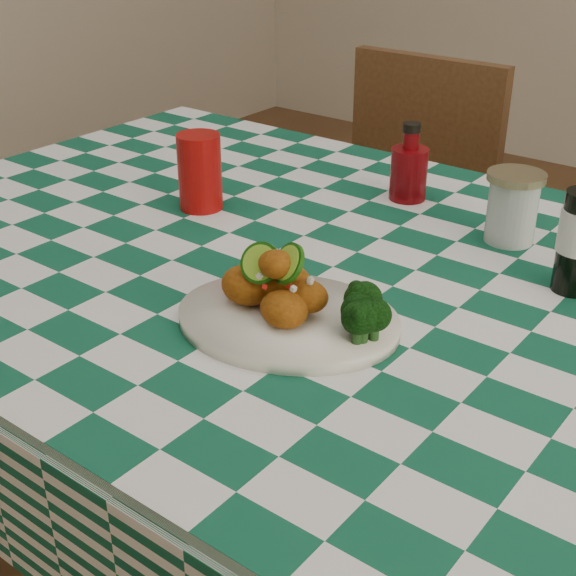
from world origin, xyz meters
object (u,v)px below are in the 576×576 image
Objects in this scene: plate at (288,320)px; fried_chicken_pile at (280,281)px; dining_table at (327,473)px; mason_jar at (512,207)px; wooden_chair_left at (381,251)px; ketchup_bottle at (409,162)px; red_tumbler at (200,172)px.

fried_chicken_pile reaches higher than plate.
dining_table is 0.54m from mason_jar.
mason_jar is 0.79m from wooden_chair_left.
ketchup_bottle is (-0.10, 0.49, 0.01)m from fried_chicken_pile.
mason_jar is at bearing 75.24° from plate.
dining_table is 12.07× the size of ketchup_bottle.
ketchup_bottle is at bearing 164.27° from mason_jar.
red_tumbler is (-0.36, 0.23, 0.00)m from fried_chicken_pile.
mason_jar reaches higher than plate.
ketchup_bottle reaches higher than wooden_chair_left.
ketchup_bottle reaches higher than dining_table.
mason_jar is at bearing -15.73° from ketchup_bottle.
red_tumbler is 0.77m from wooden_chair_left.
mason_jar is (0.12, 0.43, -0.00)m from fried_chicken_pile.
dining_table is 0.44m from plate.
plate is at bearing -104.76° from mason_jar.
plate is 0.44m from red_tumbler.
ketchup_bottle is (0.26, 0.26, 0.00)m from red_tumbler.
plate is (0.05, -0.18, 0.40)m from dining_table.
red_tumbler is 1.16× the size of mason_jar.
dining_table is at bearing -64.69° from wooden_chair_left.
dining_table is 0.56m from red_tumbler.
wooden_chair_left is at bearing 113.08° from fried_chicken_pile.
mason_jar is (0.22, -0.06, -0.01)m from ketchup_bottle.
red_tumbler is 0.37m from ketchup_bottle.
ketchup_bottle is 0.15× the size of wooden_chair_left.
fried_chicken_pile is (-0.01, 0.00, 0.05)m from plate.
fried_chicken_pile is (0.04, -0.18, 0.45)m from dining_table.
ketchup_bottle is at bearing 44.54° from red_tumbler.
red_tumbler is 0.52m from mason_jar.
mason_jar is at bearing 56.27° from dining_table.
wooden_chair_left reaches higher than plate.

